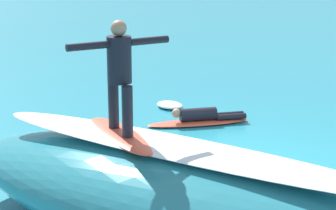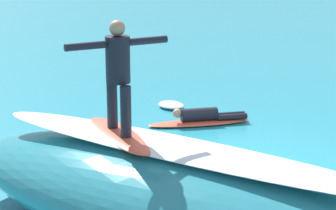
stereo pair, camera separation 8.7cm
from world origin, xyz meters
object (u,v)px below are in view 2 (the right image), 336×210
surfboard_riding (119,135)px  surfer_riding (118,68)px  surfboard_paddling (199,122)px  surfer_paddling (205,115)px

surfboard_riding → surfer_riding: 0.92m
surfer_riding → surfboard_paddling: size_ratio=0.69×
surfboard_riding → surfboard_paddling: size_ratio=0.84×
surfboard_riding → surfer_paddling: surfboard_riding is taller
surfboard_riding → surfboard_paddling: surfboard_riding is taller
surfboard_riding → surfboard_paddling: bearing=-43.1°
surfboard_riding → surfer_riding: surfer_riding is taller
surfer_riding → surfer_paddling: size_ratio=1.13×
surfboard_riding → surfer_paddling: 5.07m
surfboard_riding → surfer_riding: bearing=0.0°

